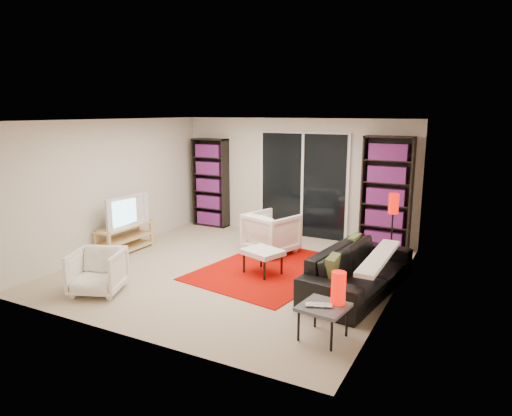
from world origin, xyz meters
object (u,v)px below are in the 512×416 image
Objects in this scene: armchair_back at (271,233)px; floor_lamp at (393,212)px; tv_stand at (125,238)px; armchair_front at (98,272)px; sofa at (359,270)px; ottoman at (263,253)px; side_table at (323,309)px; bookshelf_left at (210,183)px; bookshelf_right at (386,194)px.

armchair_back is 0.67× the size of floor_lamp.
tv_stand is 1.69× the size of armchair_front.
ottoman is (-1.54, 0.03, 0.02)m from sofa.
tv_stand is 2.77m from ottoman.
bookshelf_left is at bearing 136.10° from side_table.
side_table is at bearing -93.22° from floor_lamp.
sofa is 1.51m from floor_lamp.
armchair_back is 2.16m from floor_lamp.
bookshelf_left is 2.52m from tv_stand.
tv_stand is at bearing 44.03° from armchair_back.
floor_lamp reaches higher than armchair_front.
armchair_front is at bearing -127.73° from bookshelf_right.
ottoman is (1.73, 1.76, 0.03)m from armchair_front.
ottoman and side_table have the same top height.
armchair_back is 1.16× the size of ottoman.
armchair_back reaches higher than sofa.
bookshelf_right is 2.43m from sofa.
ottoman is at bearing 96.55° from sofa.
sofa is at bearing -1.06° from ottoman.
ottoman is (0.36, -1.06, -0.03)m from armchair_back.
side_table is (1.91, -2.63, -0.02)m from armchair_back.
tv_stand is at bearing -161.91° from floor_lamp.
bookshelf_left reaches higher than side_table.
armchair_back reaches higher than tv_stand.
bookshelf_left is 2.49m from armchair_back.
bookshelf_left reaches higher than armchair_back.
sofa is (3.99, -2.31, -0.65)m from bookshelf_left.
bookshelf_left is at bearing 82.53° from tv_stand.
ottoman is at bearing -141.83° from floor_lamp.
bookshelf_left is at bearing 180.00° from bookshelf_right.
tv_stand is 0.95× the size of floor_lamp.
bookshelf_right is 0.95× the size of sofa.
armchair_front is (-3.13, -4.05, -0.74)m from bookshelf_right.
bookshelf_right is 4.87m from tv_stand.
ottoman is at bearing 2.43° from tv_stand.
sofa is at bearing 5.43° from armchair_front.
armchair_front is (-3.27, -1.73, -0.01)m from sofa.
sofa is at bearing 90.19° from side_table.
sofa is at bearing 167.98° from armchair_back.
bookshelf_left is at bearing 137.01° from ottoman.
sofa is at bearing -97.00° from floor_lamp.
armchair_front is at bearing 81.99° from armchair_back.
sofa reaches higher than tv_stand.
ottoman is (-1.40, -2.28, -0.70)m from bookshelf_right.
bookshelf_right is at bearing -127.37° from armchair_back.
bookshelf_right reaches higher than armchair_front.
sofa is at bearing 1.18° from tv_stand.
bookshelf_left is 3.46× the size of side_table.
side_table is (1.55, -1.56, 0.01)m from ottoman.
tv_stand is at bearing 98.79° from sofa.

